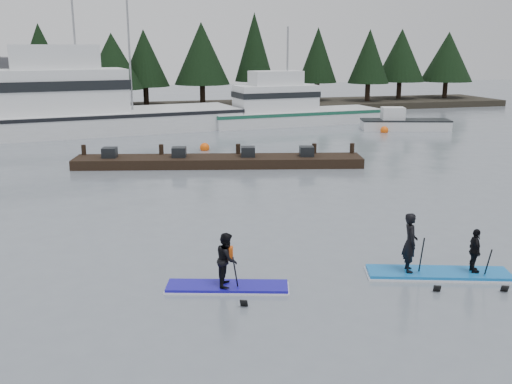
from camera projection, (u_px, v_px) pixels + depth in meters
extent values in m
plane|color=slate|center=(318.00, 293.00, 14.14)|extent=(160.00, 160.00, 0.00)
cube|color=#2D281E|center=(158.00, 108.00, 53.40)|extent=(70.00, 8.00, 0.60)
cube|color=silver|center=(96.00, 130.00, 40.68)|extent=(20.99, 8.58, 2.72)
cube|color=white|center=(57.00, 91.00, 39.04)|extent=(9.67, 5.37, 2.94)
cylinder|color=gray|center=(75.00, 49.00, 38.90)|extent=(0.14, 0.14, 8.48)
cube|color=silver|center=(295.00, 122.00, 45.16)|extent=(14.08, 5.33, 1.96)
cube|color=white|center=(276.00, 98.00, 44.11)|extent=(6.44, 3.45, 1.96)
cylinder|color=gray|center=(287.00, 69.00, 43.90)|extent=(0.14, 0.14, 6.32)
cube|color=silver|center=(405.00, 125.00, 41.82)|extent=(6.59, 3.57, 0.74)
cube|color=black|center=(219.00, 161.00, 29.08)|extent=(14.64, 5.13, 0.49)
sphere|color=#FF5C0C|center=(205.00, 150.00, 33.58)|extent=(0.56, 0.56, 0.56)
sphere|color=#FF5C0C|center=(384.00, 132.00, 40.51)|extent=(0.57, 0.57, 0.57)
cube|color=#1911A6|center=(227.00, 287.00, 14.35)|extent=(3.13, 1.55, 0.11)
imported|color=black|center=(227.00, 259.00, 14.16)|extent=(0.68, 0.78, 1.37)
cube|color=#EF5814|center=(227.00, 253.00, 14.12)|extent=(0.34, 0.27, 0.32)
cylinder|color=black|center=(237.00, 280.00, 14.06)|extent=(0.40, 0.84, 1.53)
cube|color=blue|center=(438.00, 273.00, 15.17)|extent=(3.82, 1.96, 0.13)
imported|color=black|center=(410.00, 242.00, 14.99)|extent=(0.54, 0.67, 1.60)
cylinder|color=black|center=(420.00, 261.00, 14.87)|extent=(0.44, 0.87, 1.61)
imported|color=black|center=(475.00, 251.00, 14.96)|extent=(0.49, 0.75, 1.19)
cylinder|color=black|center=(486.00, 271.00, 14.85)|extent=(0.41, 0.80, 1.47)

